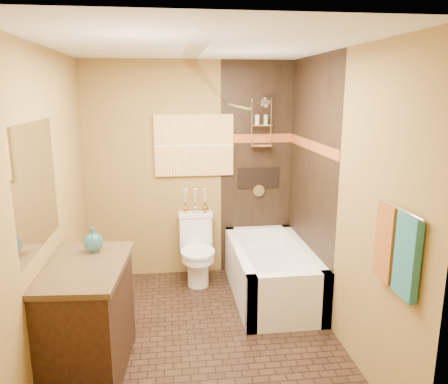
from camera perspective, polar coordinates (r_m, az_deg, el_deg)
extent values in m
plane|color=black|center=(4.12, -2.84, -18.54)|extent=(3.00, 3.00, 0.00)
cube|color=olive|center=(3.73, -21.76, -1.94)|extent=(0.02, 3.00, 2.50)
cube|color=olive|center=(3.90, 14.83, -0.84)|extent=(0.02, 3.00, 2.50)
cube|color=olive|center=(5.09, -4.35, 2.76)|extent=(2.40, 0.02, 2.50)
cube|color=olive|center=(2.21, -0.03, -11.19)|extent=(2.40, 0.02, 2.50)
plane|color=silver|center=(3.52, -3.32, 18.64)|extent=(3.00, 3.00, 0.00)
cube|color=black|center=(5.17, 4.28, 2.93)|extent=(0.85, 0.01, 2.50)
cube|color=black|center=(4.58, 11.21, 1.39)|extent=(0.01, 1.50, 2.50)
cube|color=maroon|center=(5.11, 4.37, 7.00)|extent=(0.85, 0.01, 0.10)
cube|color=maroon|center=(4.51, 11.29, 5.99)|extent=(0.01, 1.50, 0.10)
cube|color=black|center=(5.19, 4.54, 1.84)|extent=(0.50, 0.01, 0.25)
cylinder|color=silver|center=(4.96, 5.06, 12.14)|extent=(0.02, 0.26, 0.02)
cylinder|color=silver|center=(4.82, 5.43, 11.51)|extent=(0.11, 0.11, 0.09)
cylinder|color=silver|center=(5.20, 4.55, 0.19)|extent=(0.14, 0.02, 0.14)
cylinder|color=silver|center=(4.30, 1.46, 11.24)|extent=(0.03, 1.55, 0.03)
cylinder|color=silver|center=(2.91, 21.84, -1.96)|extent=(0.02, 0.55, 0.02)
cube|color=#20636B|center=(2.89, 22.80, -7.79)|extent=(0.05, 0.22, 0.52)
cube|color=brown|center=(3.10, 20.42, -6.17)|extent=(0.05, 0.22, 0.52)
cube|color=gold|center=(5.02, -3.93, 6.10)|extent=(0.90, 0.04, 0.70)
cube|color=white|center=(3.36, -23.27, 0.72)|extent=(0.01, 1.00, 0.90)
cube|color=white|center=(4.15, 8.48, -14.04)|extent=(0.80, 0.10, 0.55)
cube|color=white|center=(5.40, 4.44, -7.37)|extent=(0.80, 0.10, 0.55)
cube|color=white|center=(4.70, 1.95, -10.55)|extent=(0.10, 1.50, 0.55)
cube|color=white|center=(4.85, 10.26, -9.96)|extent=(0.10, 1.50, 0.55)
cube|color=white|center=(4.80, 6.15, -11.37)|extent=(0.64, 1.34, 0.35)
cube|color=white|center=(5.15, -3.70, -5.15)|extent=(0.38, 0.18, 0.37)
cube|color=white|center=(5.09, -3.73, -2.95)|extent=(0.40, 0.20, 0.04)
cylinder|color=white|center=(5.01, -3.41, -10.13)|extent=(0.23, 0.23, 0.37)
cylinder|color=white|center=(4.94, -3.44, -8.36)|extent=(0.36, 0.36, 0.10)
cylinder|color=white|center=(4.93, -3.45, -7.78)|extent=(0.38, 0.38, 0.03)
cube|color=black|center=(3.67, -17.61, -15.77)|extent=(0.66, 1.00, 0.85)
cube|color=black|center=(3.48, -17.95, -9.31)|extent=(0.69, 1.05, 0.04)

